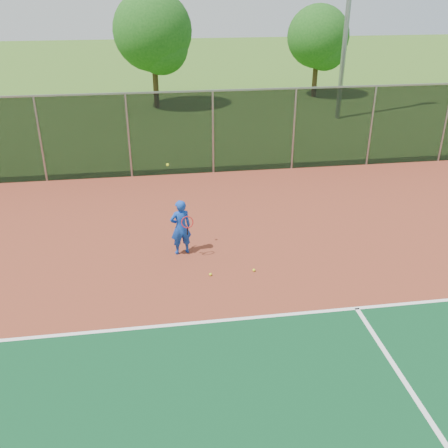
% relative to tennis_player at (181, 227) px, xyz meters
% --- Properties ---
extents(ground, '(120.00, 120.00, 0.00)m').
position_rel_tennis_player_xyz_m(ground, '(1.60, -6.04, -0.77)').
color(ground, '#36601B').
rests_on(ground, ground).
extents(court_apron, '(30.00, 20.00, 0.02)m').
position_rel_tennis_player_xyz_m(court_apron, '(1.60, -4.04, -0.76)').
color(court_apron, brown).
rests_on(court_apron, ground).
extents(fence_back, '(30.00, 0.06, 3.03)m').
position_rel_tennis_player_xyz_m(fence_back, '(1.60, 5.96, 0.79)').
color(fence_back, black).
rests_on(fence_back, court_apron).
extents(tennis_player, '(0.61, 0.65, 2.45)m').
position_rel_tennis_player_xyz_m(tennis_player, '(0.00, 0.00, 0.00)').
color(tennis_player, '#123EAD').
rests_on(tennis_player, court_apron).
extents(practice_ball_0, '(0.07, 0.07, 0.07)m').
position_rel_tennis_player_xyz_m(practice_ball_0, '(0.61, -1.23, -0.72)').
color(practice_ball_0, yellow).
rests_on(practice_ball_0, court_apron).
extents(practice_ball_2, '(0.07, 0.07, 0.07)m').
position_rel_tennis_player_xyz_m(practice_ball_2, '(1.69, -1.19, -0.72)').
color(practice_ball_2, yellow).
rests_on(practice_ball_2, court_apron).
extents(practice_ball_4, '(0.07, 0.07, 0.07)m').
position_rel_tennis_player_xyz_m(practice_ball_4, '(0.07, 1.50, -0.72)').
color(practice_ball_4, yellow).
rests_on(practice_ball_4, court_apron).
extents(tree_back_left, '(4.18, 4.18, 6.14)m').
position_rel_tennis_player_xyz_m(tree_back_left, '(-0.10, 16.86, 3.08)').
color(tree_back_left, '#332312').
rests_on(tree_back_left, ground).
extents(tree_back_mid, '(3.62, 3.62, 5.31)m').
position_rel_tennis_player_xyz_m(tree_back_mid, '(9.54, 18.42, 2.56)').
color(tree_back_mid, '#332312').
rests_on(tree_back_mid, ground).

